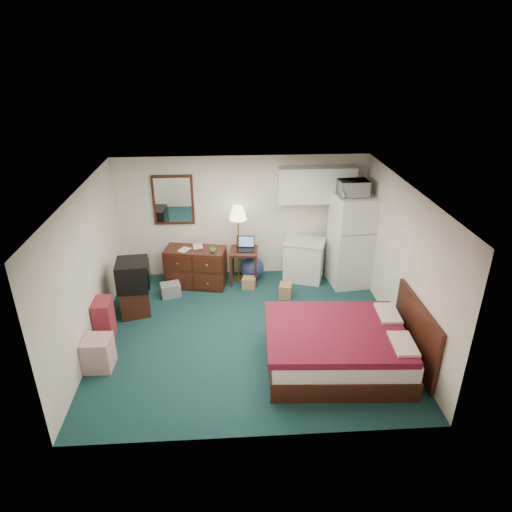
{
  "coord_description": "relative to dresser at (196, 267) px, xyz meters",
  "views": [
    {
      "loc": [
        -0.29,
        -6.43,
        4.49
      ],
      "look_at": [
        0.17,
        0.54,
        1.18
      ],
      "focal_mm": 32.0,
      "sensor_mm": 36.0,
      "label": 1
    }
  ],
  "objects": [
    {
      "name": "mug",
      "position": [
        0.35,
        -0.17,
        0.46
      ],
      "size": [
        0.13,
        0.11,
        0.12
      ],
      "primitive_type": "imported",
      "rotation": [
        0.0,
        0.0,
        -0.13
      ],
      "color": "#408C38",
      "rests_on": "dresser"
    },
    {
      "name": "crt_tv",
      "position": [
        -1.04,
        -0.95,
        0.36
      ],
      "size": [
        0.61,
        0.65,
        0.51
      ],
      "primitive_type": null,
      "rotation": [
        0.0,
        0.0,
        0.1
      ],
      "color": "black",
      "rests_on": "tv_stand"
    },
    {
      "name": "cardboard_box_b",
      "position": [
        1.73,
        -0.59,
        -0.26
      ],
      "size": [
        0.29,
        0.32,
        0.27
      ],
      "primitive_type": null,
      "rotation": [
        0.0,
        0.0,
        -0.25
      ],
      "color": "#997245",
      "rests_on": "floor"
    },
    {
      "name": "bed",
      "position": [
        2.24,
        -2.7,
        -0.07
      ],
      "size": [
        2.14,
        1.72,
        0.66
      ],
      "primitive_type": null,
      "rotation": [
        0.0,
        0.0,
        -0.06
      ],
      "color": "#560B12",
      "rests_on": "floor"
    },
    {
      "name": "headboard",
      "position": [
        3.41,
        -2.7,
        0.15
      ],
      "size": [
        0.06,
        1.56,
        1.0
      ],
      "primitive_type": null,
      "color": "black",
      "rests_on": "walls"
    },
    {
      "name": "ceiling",
      "position": [
        0.95,
        -1.74,
        2.1
      ],
      "size": [
        5.0,
        4.5,
        0.01
      ],
      "primitive_type": "cube",
      "color": "beige",
      "rests_on": "walls"
    },
    {
      "name": "suitcase",
      "position": [
        -1.4,
        -1.73,
        -0.05
      ],
      "size": [
        0.29,
        0.45,
        0.71
      ],
      "primitive_type": null,
      "rotation": [
        0.0,
        0.0,
        0.04
      ],
      "color": "maroon",
      "rests_on": "floor"
    },
    {
      "name": "microwave",
      "position": [
        3.0,
        -0.11,
        1.64
      ],
      "size": [
        0.57,
        0.35,
        0.37
      ],
      "primitive_type": "imported",
      "rotation": [
        0.0,
        0.0,
        0.09
      ],
      "color": "white",
      "rests_on": "fridge"
    },
    {
      "name": "fridge",
      "position": [
        3.08,
        -0.07,
        0.53
      ],
      "size": [
        0.84,
        0.84,
        1.85
      ],
      "primitive_type": null,
      "rotation": [
        0.0,
        0.0,
        0.11
      ],
      "color": "white",
      "rests_on": "floor"
    },
    {
      "name": "floor_lamp",
      "position": [
        0.86,
        0.21,
        0.39
      ],
      "size": [
        0.43,
        0.43,
        1.59
      ],
      "primitive_type": null,
      "rotation": [
        0.0,
        0.0,
        0.32
      ],
      "color": "gold",
      "rests_on": "floor"
    },
    {
      "name": "tv_stand",
      "position": [
        -1.07,
        -0.96,
        -0.15
      ],
      "size": [
        0.63,
        0.66,
        0.5
      ],
      "primitive_type": null,
      "rotation": [
        0.0,
        0.0,
        0.27
      ],
      "color": "black",
      "rests_on": "floor"
    },
    {
      "name": "book_a",
      "position": [
        -0.28,
        -0.01,
        0.52
      ],
      "size": [
        0.17,
        0.1,
        0.24
      ],
      "primitive_type": "imported",
      "rotation": [
        0.0,
        0.0,
        -0.51
      ],
      "color": "#997245",
      "rests_on": "dresser"
    },
    {
      "name": "mirror",
      "position": [
        -0.4,
        0.48,
        1.25
      ],
      "size": [
        0.8,
        0.06,
        1.0
      ],
      "primitive_type": null,
      "color": "white",
      "rests_on": "walls"
    },
    {
      "name": "upper_cabinets",
      "position": [
        2.4,
        0.34,
        1.55
      ],
      "size": [
        1.5,
        0.35,
        0.7
      ],
      "primitive_type": null,
      "color": "white",
      "rests_on": "walls"
    },
    {
      "name": "walls",
      "position": [
        0.95,
        -1.74,
        0.85
      ],
      "size": [
        5.01,
        4.51,
        2.5
      ],
      "color": "beige",
      "rests_on": "floor"
    },
    {
      "name": "file_bin",
      "position": [
        -0.48,
        -0.4,
        -0.27
      ],
      "size": [
        0.42,
        0.36,
        0.26
      ],
      "primitive_type": null,
      "rotation": [
        0.0,
        0.0,
        0.26
      ],
      "color": "gray",
      "rests_on": "floor"
    },
    {
      "name": "desk",
      "position": [
        0.96,
        0.11,
        -0.05
      ],
      "size": [
        0.6,
        0.6,
        0.69
      ],
      "primitive_type": null,
      "rotation": [
        0.0,
        0.0,
        -0.1
      ],
      "color": "black",
      "rests_on": "floor"
    },
    {
      "name": "book_b",
      "position": [
        -0.04,
        0.08,
        0.52
      ],
      "size": [
        0.19,
        0.05,
        0.25
      ],
      "primitive_type": "imported",
      "rotation": [
        0.0,
        0.0,
        0.12
      ],
      "color": "#997245",
      "rests_on": "dresser"
    },
    {
      "name": "exercise_ball",
      "position": [
        1.13,
        0.22,
        -0.15
      ],
      "size": [
        0.6,
        0.6,
        0.49
      ],
      "primitive_type": "sphere",
      "rotation": [
        0.0,
        0.0,
        -0.27
      ],
      "color": "navy",
      "rests_on": "floor"
    },
    {
      "name": "cardboard_box_a",
      "position": [
        1.05,
        -0.18,
        -0.29
      ],
      "size": [
        0.3,
        0.27,
        0.22
      ],
      "primitive_type": null,
      "rotation": [
        0.0,
        0.0,
        -0.23
      ],
      "color": "#997245",
      "rests_on": "floor"
    },
    {
      "name": "floor",
      "position": [
        0.95,
        -1.74,
        -0.4
      ],
      "size": [
        5.0,
        4.5,
        0.01
      ],
      "primitive_type": "cube",
      "color": "#13302E",
      "rests_on": "ground"
    },
    {
      "name": "laptop",
      "position": [
        1.0,
        0.11,
        0.41
      ],
      "size": [
        0.38,
        0.32,
        0.24
      ],
      "primitive_type": null,
      "rotation": [
        0.0,
        0.0,
        -0.08
      ],
      "color": "black",
      "rests_on": "desk"
    },
    {
      "name": "dresser",
      "position": [
        0.0,
        0.0,
        0.0
      ],
      "size": [
        1.25,
        0.73,
        0.8
      ],
      "primitive_type": null,
      "rotation": [
        0.0,
        0.0,
        -0.18
      ],
      "color": "black",
      "rests_on": "floor"
    },
    {
      "name": "kitchen_counter",
      "position": [
        2.19,
        0.13,
        0.01
      ],
      "size": [
        0.9,
        0.79,
        0.82
      ],
      "primitive_type": null,
      "rotation": [
        0.0,
        0.0,
        -0.34
      ],
      "color": "white",
      "rests_on": "floor"
    },
    {
      "name": "retail_box",
      "position": [
        -1.33,
        -2.49,
        -0.14
      ],
      "size": [
        0.42,
        0.42,
        0.51
      ],
      "primitive_type": null,
      "rotation": [
        0.0,
        0.0,
        -0.04
      ],
      "color": "beige",
      "rests_on": "floor"
    }
  ]
}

